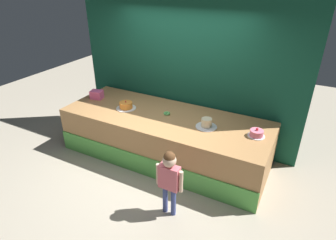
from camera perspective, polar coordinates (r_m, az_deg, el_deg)
name	(u,v)px	position (r m, az deg, el deg)	size (l,w,h in m)	color
ground_plane	(146,175)	(4.82, -4.40, -10.97)	(12.00, 12.00, 0.00)	#ADA38E
stage_platform	(165,136)	(5.06, -0.62, -3.29)	(3.62, 1.35, 0.81)	#B27F4C
curtain_backdrop	(185,67)	(5.26, 3.38, 10.66)	(4.32, 0.08, 2.94)	#144C38
child_figure	(169,175)	(3.76, 0.27, -11.03)	(0.39, 0.18, 1.02)	#3F4C8C
pink_box	(97,95)	(5.70, -14.13, 4.99)	(0.22, 0.17, 0.16)	pink
donut	(167,113)	(4.91, -0.24, 1.34)	(0.12, 0.12, 0.04)	#59B259
cake_left	(126,106)	(5.18, -8.45, 2.88)	(0.36, 0.36, 0.15)	white
cake_center	(206,123)	(4.54, 7.74, -0.70)	(0.34, 0.34, 0.15)	silver
cake_right	(257,133)	(4.46, 17.37, -2.58)	(0.26, 0.26, 0.14)	white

